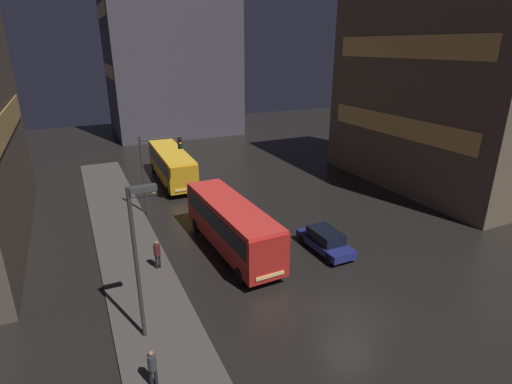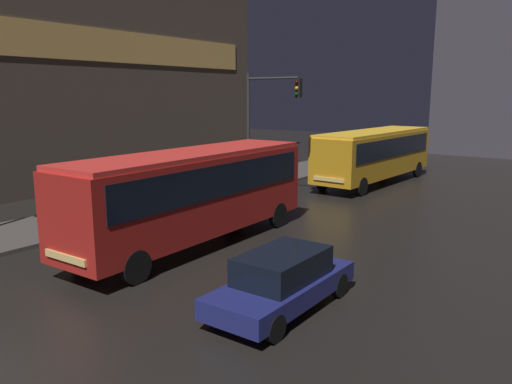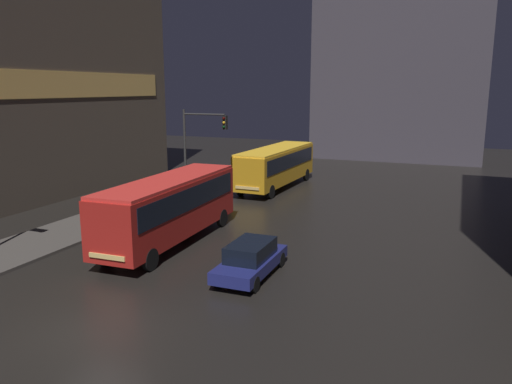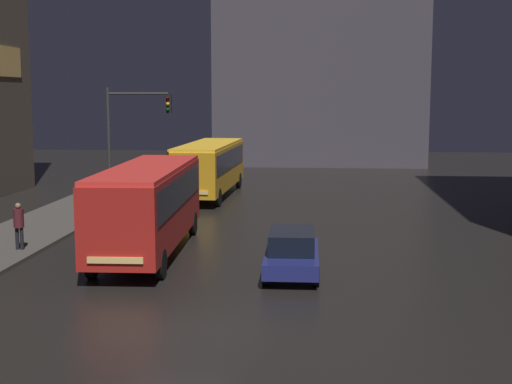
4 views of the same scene
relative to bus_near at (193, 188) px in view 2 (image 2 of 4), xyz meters
name	(u,v)px [view 2 (image 2 of 4)]	position (x,y,z in m)	size (l,w,h in m)	color
sidewalk_left	(110,213)	(-6.17, 1.06, -2.00)	(4.00, 48.00, 0.15)	#47423D
bus_near	(193,188)	(0.00, 0.00, 0.00)	(2.90, 10.50, 3.36)	#AD1E19
bus_far	(375,151)	(-0.05, 15.72, -0.11)	(2.95, 10.85, 3.19)	orange
car_taxi	(282,280)	(5.56, -2.66, -1.31)	(1.86, 4.50, 1.49)	navy
pedestrian_near	(98,196)	(-4.95, -0.41, -0.84)	(0.53, 0.53, 1.81)	black
traffic_light_main	(265,114)	(-2.88, 8.35, 2.25)	(3.27, 0.35, 6.40)	#2D2D2D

